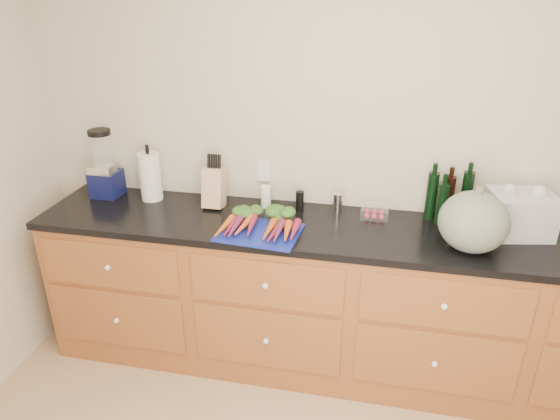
% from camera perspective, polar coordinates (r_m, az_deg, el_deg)
% --- Properties ---
extents(wall_back, '(4.10, 0.05, 2.60)m').
position_cam_1_polar(wall_back, '(2.92, 9.84, 7.02)').
color(wall_back, beige).
rests_on(wall_back, ground).
extents(cabinets, '(3.60, 0.64, 0.90)m').
position_cam_1_polar(cabinets, '(2.99, 8.35, -10.58)').
color(cabinets, brown).
rests_on(cabinets, ground).
extents(countertop, '(3.64, 0.62, 0.04)m').
position_cam_1_polar(countertop, '(2.76, 8.95, -2.53)').
color(countertop, black).
rests_on(countertop, cabinets).
extents(cutting_board, '(0.45, 0.36, 0.01)m').
position_cam_1_polar(cutting_board, '(2.67, -2.37, -2.58)').
color(cutting_board, navy).
rests_on(cutting_board, countertop).
extents(carrots, '(0.46, 0.34, 0.07)m').
position_cam_1_polar(carrots, '(2.70, -2.12, -1.46)').
color(carrots, '#DE581A').
rests_on(carrots, cutting_board).
extents(squash, '(0.34, 0.34, 0.31)m').
position_cam_1_polar(squash, '(2.62, 21.24, -1.27)').
color(squash, '#5A6A59').
rests_on(squash, countertop).
extents(blender_appliance, '(0.17, 0.17, 0.42)m').
position_cam_1_polar(blender_appliance, '(3.26, -19.46, 4.61)').
color(blender_appliance, '#0E1341').
rests_on(blender_appliance, countertop).
extents(paper_towel, '(0.13, 0.13, 0.29)m').
position_cam_1_polar(paper_towel, '(3.14, -14.61, 3.71)').
color(paper_towel, white).
rests_on(paper_towel, countertop).
extents(knife_block, '(0.12, 0.12, 0.23)m').
position_cam_1_polar(knife_block, '(2.98, -7.53, 2.57)').
color(knife_block, tan).
rests_on(knife_block, countertop).
extents(grinder_salt, '(0.06, 0.06, 0.13)m').
position_cam_1_polar(grinder_salt, '(2.95, -1.62, 1.53)').
color(grinder_salt, white).
rests_on(grinder_salt, countertop).
extents(grinder_pepper, '(0.05, 0.05, 0.12)m').
position_cam_1_polar(grinder_pepper, '(2.92, 2.28, 1.05)').
color(grinder_pepper, black).
rests_on(grinder_pepper, countertop).
extents(canister_chrome, '(0.05, 0.05, 0.12)m').
position_cam_1_polar(canister_chrome, '(2.89, 6.60, 0.74)').
color(canister_chrome, white).
rests_on(canister_chrome, countertop).
extents(tomato_box, '(0.15, 0.12, 0.07)m').
position_cam_1_polar(tomato_box, '(2.88, 10.75, -0.17)').
color(tomato_box, white).
rests_on(tomato_box, countertop).
extents(bottles, '(0.24, 0.12, 0.29)m').
position_cam_1_polar(bottles, '(2.91, 18.56, 1.25)').
color(bottles, black).
rests_on(bottles, countertop).
extents(grocery_bag, '(0.35, 0.30, 0.23)m').
position_cam_1_polar(grocery_bag, '(2.91, 25.69, -0.40)').
color(grocery_bag, silver).
rests_on(grocery_bag, countertop).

